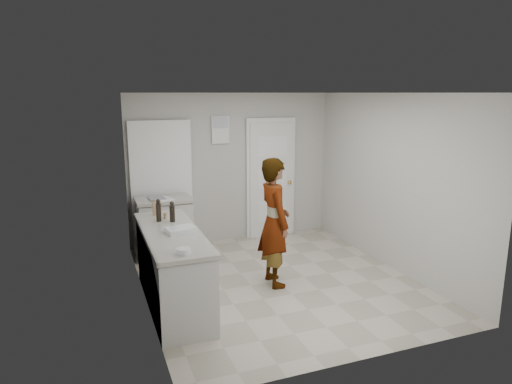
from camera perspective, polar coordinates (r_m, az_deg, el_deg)
name	(u,v)px	position (r m, az deg, el deg)	size (l,w,h in m)	color
ground	(278,281)	(6.31, 2.76, -11.06)	(4.00, 4.00, 0.00)	#A49E8A
room_shell	(223,182)	(7.71, -4.14, 1.25)	(4.00, 4.00, 4.00)	beige
main_counter	(173,271)	(5.58, -10.35, -9.72)	(0.64, 1.96, 0.93)	silver
side_counter	(165,229)	(7.24, -11.35, -4.56)	(0.84, 0.61, 0.93)	silver
person	(274,222)	(5.96, 2.31, -3.79)	(0.62, 0.41, 1.70)	silver
cake_mix_box	(157,208)	(6.13, -12.28, -2.00)	(0.11, 0.05, 0.18)	#9E774F
spice_jar	(165,216)	(5.95, -11.27, -2.91)	(0.05, 0.05, 0.07)	tan
oil_cruet_a	(172,212)	(5.76, -10.44, -2.48)	(0.07, 0.07, 0.26)	black
oil_cruet_b	(158,211)	(5.81, -12.09, -2.29)	(0.06, 0.06, 0.29)	black
baking_dish	(181,230)	(5.34, -9.37, -4.72)	(0.36, 0.28, 0.06)	silver
egg_bowl	(184,251)	(4.65, -9.04, -7.30)	(0.14, 0.14, 0.05)	silver
papers	(161,199)	(7.04, -11.76, -0.83)	(0.28, 0.35, 0.01)	white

